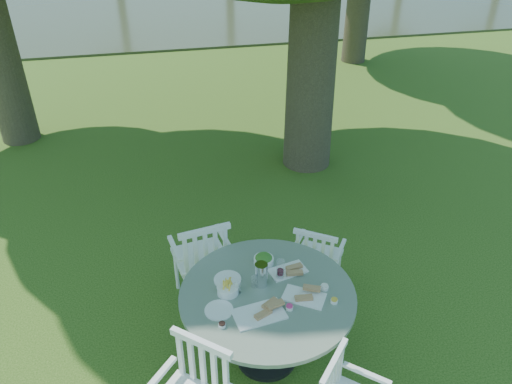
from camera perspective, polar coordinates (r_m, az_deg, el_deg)
ground at (r=5.92m, az=0.43°, el=-8.01°), size 140.00×140.00×0.00m
table at (r=4.44m, az=1.30°, el=-12.76°), size 1.52×1.52×0.82m
chair_ne at (r=5.21m, az=6.89°, el=-7.36°), size 0.61×0.60×0.89m
chair_nw at (r=5.08m, az=-6.07°, el=-7.34°), size 0.59×0.56×1.02m
tableware at (r=4.36m, az=0.29°, el=-10.37°), size 1.10×0.87×0.23m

